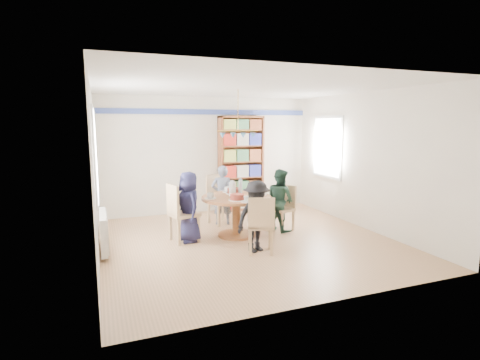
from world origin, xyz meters
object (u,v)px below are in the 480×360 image
dining_table (237,207)px  person_right (280,200)px  radiator (104,231)px  person_near (256,216)px  chair_left (179,210)px  chair_near (261,223)px  bookshelf (241,164)px  chair_right (285,205)px  chair_far (219,197)px  person_far (222,195)px  person_left (189,207)px

dining_table → person_right: person_right is taller
radiator → person_near: bearing=-19.9°
dining_table → person_near: bearing=-89.6°
chair_left → chair_near: chair_left is taller
bookshelf → dining_table: bearing=-113.2°
radiator → chair_right: size_ratio=1.13×
chair_near → person_right: bearing=50.8°
radiator → chair_far: (2.31, 1.08, 0.21)m
person_far → chair_far: bearing=-59.5°
person_left → person_far: (0.91, 0.88, -0.01)m
chair_right → person_near: size_ratio=0.75×
chair_far → chair_near: size_ratio=1.08×
chair_far → bookshelf: bookshelf is taller
chair_left → chair_far: bearing=43.9°
person_far → bookshelf: 1.46m
dining_table → person_left: bearing=179.8°
dining_table → person_left: person_left is taller
chair_near → person_left: size_ratio=0.75×
chair_left → person_far: size_ratio=0.84×
dining_table → person_far: (0.01, 0.88, 0.06)m
chair_right → chair_near: (-1.01, -1.12, 0.03)m
dining_table → chair_far: size_ratio=1.27×
dining_table → chair_right: bearing=3.2°
chair_near → person_right: (0.90, 1.10, 0.09)m
dining_table → radiator: bearing=-178.2°
chair_right → chair_near: chair_near is taller
bookshelf → chair_left: bearing=-134.3°
radiator → person_far: (2.34, 0.95, 0.27)m
chair_near → person_left: 1.41m
chair_right → bookshelf: (-0.19, 1.91, 0.62)m
chair_left → chair_near: 1.53m
person_left → person_far: size_ratio=1.02×
dining_table → person_far: bearing=89.6°
person_right → person_far: 1.24m
chair_near → person_near: bearing=95.7°
chair_left → dining_table: bearing=-0.7°
chair_far → person_far: size_ratio=0.83×
chair_right → person_far: size_ratio=0.72×
chair_right → person_right: person_right is taller
person_right → person_near: bearing=120.3°
chair_right → chair_near: 1.51m
chair_right → person_left: size_ratio=0.71×
chair_near → person_right: 1.42m
chair_right → bookshelf: 2.02m
person_near → bookshelf: bookshelf is taller
dining_table → person_near: size_ratio=1.10×
chair_far → dining_table: bearing=-88.3°
person_right → person_near: 1.32m
chair_right → chair_far: chair_far is taller
chair_left → person_left: (0.17, -0.01, 0.06)m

